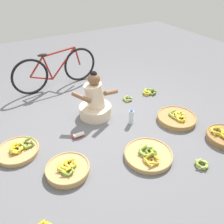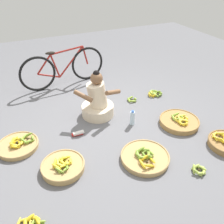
{
  "view_description": "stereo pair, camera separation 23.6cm",
  "coord_description": "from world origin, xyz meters",
  "px_view_note": "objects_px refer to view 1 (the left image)",
  "views": [
    {
      "loc": [
        -1.35,
        -2.59,
        2.2
      ],
      "look_at": [
        0.0,
        -0.2,
        0.35
      ],
      "focal_mm": 37.62,
      "sensor_mm": 36.0,
      "label": 1
    },
    {
      "loc": [
        -1.14,
        -2.7,
        2.2
      ],
      "look_at": [
        0.0,
        -0.2,
        0.35
      ],
      "focal_mm": 37.62,
      "sensor_mm": 36.0,
      "label": 2
    }
  ],
  "objects_px": {
    "banana_basket_front_right": "(18,150)",
    "loose_bananas_near_vendor": "(202,164)",
    "packet_carton_stack": "(78,135)",
    "vendor_woman_front": "(95,102)",
    "banana_basket_mid_right": "(68,169)",
    "loose_bananas_back_center": "(149,92)",
    "bicycle_leaning": "(56,70)",
    "water_bottle": "(131,117)",
    "banana_basket_mid_left": "(148,155)",
    "loose_bananas_back_right": "(128,99)",
    "banana_basket_near_bicycle": "(177,118)"
  },
  "relations": [
    {
      "from": "bicycle_leaning",
      "to": "loose_bananas_near_vendor",
      "type": "relative_size",
      "value": 8.41
    },
    {
      "from": "bicycle_leaning",
      "to": "water_bottle",
      "type": "distance_m",
      "value": 1.86
    },
    {
      "from": "water_bottle",
      "to": "banana_basket_near_bicycle",
      "type": "bearing_deg",
      "value": -23.95
    },
    {
      "from": "packet_carton_stack",
      "to": "water_bottle",
      "type": "bearing_deg",
      "value": -6.31
    },
    {
      "from": "banana_basket_mid_left",
      "to": "water_bottle",
      "type": "bearing_deg",
      "value": 73.89
    },
    {
      "from": "loose_bananas_back_center",
      "to": "bicycle_leaning",
      "type": "bearing_deg",
      "value": 141.8
    },
    {
      "from": "vendor_woman_front",
      "to": "loose_bananas_back_center",
      "type": "relative_size",
      "value": 2.68
    },
    {
      "from": "packet_carton_stack",
      "to": "banana_basket_front_right",
      "type": "bearing_deg",
      "value": 174.23
    },
    {
      "from": "packet_carton_stack",
      "to": "loose_bananas_back_center",
      "type": "bearing_deg",
      "value": 17.9
    },
    {
      "from": "vendor_woman_front",
      "to": "bicycle_leaning",
      "type": "height_order",
      "value": "vendor_woman_front"
    },
    {
      "from": "bicycle_leaning",
      "to": "loose_bananas_back_center",
      "type": "xyz_separation_m",
      "value": [
        1.41,
        -1.11,
        -0.33
      ]
    },
    {
      "from": "banana_basket_near_bicycle",
      "to": "loose_bananas_back_center",
      "type": "height_order",
      "value": "banana_basket_near_bicycle"
    },
    {
      "from": "banana_basket_front_right",
      "to": "loose_bananas_back_right",
      "type": "height_order",
      "value": "banana_basket_front_right"
    },
    {
      "from": "banana_basket_front_right",
      "to": "loose_bananas_back_center",
      "type": "relative_size",
      "value": 1.89
    },
    {
      "from": "bicycle_leaning",
      "to": "loose_bananas_back_right",
      "type": "relative_size",
      "value": 9.91
    },
    {
      "from": "banana_basket_front_right",
      "to": "vendor_woman_front",
      "type": "bearing_deg",
      "value": 12.42
    },
    {
      "from": "water_bottle",
      "to": "packet_carton_stack",
      "type": "xyz_separation_m",
      "value": [
        -0.85,
        0.09,
        -0.09
      ]
    },
    {
      "from": "vendor_woman_front",
      "to": "banana_basket_mid_left",
      "type": "relative_size",
      "value": 1.24
    },
    {
      "from": "banana_basket_mid_right",
      "to": "packet_carton_stack",
      "type": "bearing_deg",
      "value": 56.78
    },
    {
      "from": "banana_basket_front_right",
      "to": "packet_carton_stack",
      "type": "bearing_deg",
      "value": -5.77
    },
    {
      "from": "loose_bananas_back_right",
      "to": "water_bottle",
      "type": "relative_size",
      "value": 0.69
    },
    {
      "from": "banana_basket_front_right",
      "to": "loose_bananas_near_vendor",
      "type": "xyz_separation_m",
      "value": [
        1.95,
        -1.36,
        -0.01
      ]
    },
    {
      "from": "loose_bananas_near_vendor",
      "to": "packet_carton_stack",
      "type": "relative_size",
      "value": 1.13
    },
    {
      "from": "vendor_woman_front",
      "to": "packet_carton_stack",
      "type": "height_order",
      "value": "vendor_woman_front"
    },
    {
      "from": "banana_basket_mid_right",
      "to": "water_bottle",
      "type": "height_order",
      "value": "water_bottle"
    },
    {
      "from": "packet_carton_stack",
      "to": "bicycle_leaning",
      "type": "bearing_deg",
      "value": 81.17
    },
    {
      "from": "bicycle_leaning",
      "to": "banana_basket_mid_left",
      "type": "xyz_separation_m",
      "value": [
        0.38,
        -2.48,
        -0.32
      ]
    },
    {
      "from": "vendor_woman_front",
      "to": "water_bottle",
      "type": "height_order",
      "value": "vendor_woman_front"
    },
    {
      "from": "loose_bananas_back_right",
      "to": "banana_basket_mid_right",
      "type": "bearing_deg",
      "value": -145.04
    },
    {
      "from": "loose_bananas_near_vendor",
      "to": "vendor_woman_front",
      "type": "bearing_deg",
      "value": 112.15
    },
    {
      "from": "packet_carton_stack",
      "to": "loose_bananas_back_right",
      "type": "bearing_deg",
      "value": 23.87
    },
    {
      "from": "bicycle_leaning",
      "to": "banana_basket_front_right",
      "type": "height_order",
      "value": "bicycle_leaning"
    },
    {
      "from": "loose_bananas_back_center",
      "to": "water_bottle",
      "type": "bearing_deg",
      "value": -142.4
    },
    {
      "from": "loose_bananas_back_right",
      "to": "banana_basket_front_right",
      "type": "bearing_deg",
      "value": -167.65
    },
    {
      "from": "banana_basket_front_right",
      "to": "banana_basket_mid_right",
      "type": "bearing_deg",
      "value": -54.44
    },
    {
      "from": "banana_basket_mid_left",
      "to": "loose_bananas_near_vendor",
      "type": "relative_size",
      "value": 3.13
    },
    {
      "from": "vendor_woman_front",
      "to": "bicycle_leaning",
      "type": "xyz_separation_m",
      "value": [
        -0.2,
        1.29,
        0.11
      ]
    },
    {
      "from": "vendor_woman_front",
      "to": "loose_bananas_near_vendor",
      "type": "bearing_deg",
      "value": -67.85
    },
    {
      "from": "banana_basket_mid_left",
      "to": "banana_basket_mid_right",
      "type": "xyz_separation_m",
      "value": [
        -1.0,
        0.27,
        0.01
      ]
    },
    {
      "from": "vendor_woman_front",
      "to": "banana_basket_mid_right",
      "type": "xyz_separation_m",
      "value": [
        -0.82,
        -0.92,
        -0.2
      ]
    },
    {
      "from": "vendor_woman_front",
      "to": "loose_bananas_back_right",
      "type": "height_order",
      "value": "vendor_woman_front"
    },
    {
      "from": "loose_bananas_near_vendor",
      "to": "water_bottle",
      "type": "xyz_separation_m",
      "value": [
        -0.28,
        1.18,
        0.09
      ]
    },
    {
      "from": "water_bottle",
      "to": "bicycle_leaning",
      "type": "bearing_deg",
      "value": 108.72
    },
    {
      "from": "bicycle_leaning",
      "to": "loose_bananas_near_vendor",
      "type": "bearing_deg",
      "value": -73.43
    },
    {
      "from": "banana_basket_near_bicycle",
      "to": "loose_bananas_back_right",
      "type": "relative_size",
      "value": 3.56
    },
    {
      "from": "banana_basket_near_bicycle",
      "to": "loose_bananas_near_vendor",
      "type": "relative_size",
      "value": 3.02
    },
    {
      "from": "vendor_woman_front",
      "to": "loose_bananas_back_right",
      "type": "relative_size",
      "value": 4.58
    },
    {
      "from": "banana_basket_front_right",
      "to": "loose_bananas_near_vendor",
      "type": "height_order",
      "value": "banana_basket_front_right"
    },
    {
      "from": "bicycle_leaning",
      "to": "loose_bananas_back_right",
      "type": "bearing_deg",
      "value": -50.78
    },
    {
      "from": "banana_basket_mid_right",
      "to": "loose_bananas_back_center",
      "type": "xyz_separation_m",
      "value": [
        2.03,
        1.1,
        -0.02
      ]
    }
  ]
}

